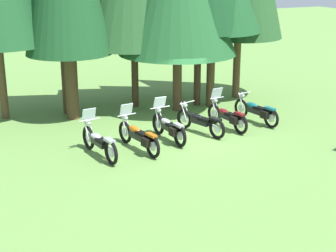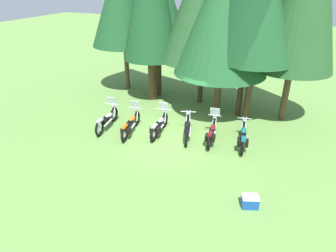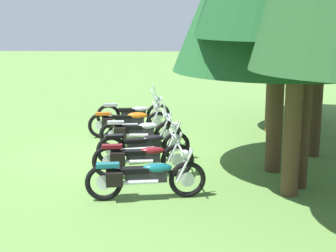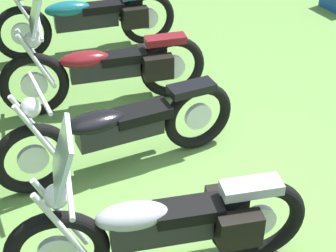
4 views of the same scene
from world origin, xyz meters
The scene contains 7 objects.
ground_plane centered at (0.00, 0.00, 0.00)m, with size 80.00×80.00×0.00m, color #608C42.
motorcycle_0 centered at (-3.26, -0.46, 0.48)m, with size 0.71×2.36×1.39m.
motorcycle_1 centered at (-1.95, -0.48, 0.48)m, with size 0.79×2.41×1.38m.
motorcycle_2 centered at (-0.67, -0.03, 0.47)m, with size 0.75×2.23×1.38m.
motorcycle_3 centered at (0.63, 0.22, 0.44)m, with size 0.93×2.25×1.01m.
motorcycle_4 centered at (1.78, 0.26, 0.46)m, with size 0.68×2.25×1.38m.
motorcycle_5 centered at (3.14, 0.42, 0.46)m, with size 0.76×2.33×1.02m.
Camera 3 is at (12.21, 1.26, 3.45)m, focal length 52.91 mm.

